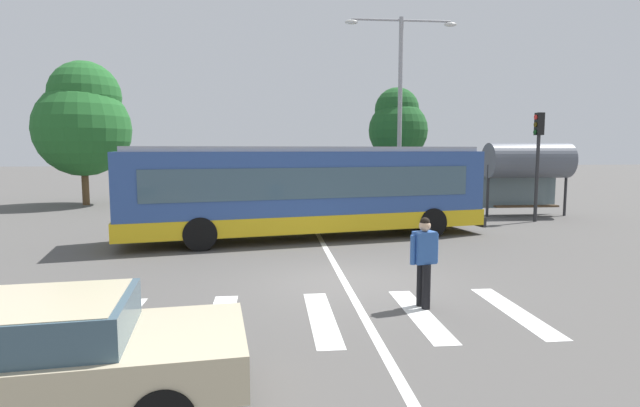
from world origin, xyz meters
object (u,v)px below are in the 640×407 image
Objects in this scene: pedestrian_crossing_street at (424,257)px; parked_car_blue at (350,192)px; parked_car_teal at (297,192)px; traffic_light_far_corner at (538,149)px; foreground_sedan at (34,353)px; city_transit_bus at (307,191)px; bus_stop_shelter at (528,162)px; parked_car_black at (245,193)px; parked_car_charcoal at (398,191)px; twin_arm_street_lamp at (400,93)px; background_tree_left at (83,120)px; background_tree_right at (398,125)px.

parked_car_blue is (1.24, 16.64, -0.20)m from pedestrian_crossing_street.
parked_car_teal is (-1.48, 16.90, -0.20)m from pedestrian_crossing_street.
foreground_sedan is at bearing -133.93° from traffic_light_far_corner.
city_transit_bus is 11.09m from bus_stop_shelter.
parked_car_black and parked_car_teal have the same top height.
traffic_light_far_corner is (8.01, 10.53, 2.03)m from pedestrian_crossing_street.
foreground_sedan is (-5.44, -3.42, -0.20)m from pedestrian_crossing_street.
traffic_light_far_corner is (4.03, -6.72, 2.23)m from parked_car_charcoal.
parked_car_blue is 1.00× the size of parked_car_charcoal.
parked_car_blue is at bearing 137.93° from traffic_light_far_corner.
parked_car_teal is 7.24m from twin_arm_street_lamp.
parked_car_blue is at bearing 72.22° from city_transit_bus.
parked_car_black is 0.51× the size of twin_arm_street_lamp.
background_tree_left reaches higher than background_tree_right.
parked_car_blue is 0.60× the size of background_tree_left.
foreground_sedan is 22.72m from parked_car_charcoal.
background_tree_left is at bearing 162.45° from bus_stop_shelter.
city_transit_bus is 9.24m from parked_car_teal.
parked_car_black is at bearing 153.41° from traffic_light_far_corner.
background_tree_left is (-11.03, 11.16, 2.93)m from city_transit_bus.
background_tree_left is (-13.89, 2.21, 3.75)m from parked_car_blue.
traffic_light_far_corner is at bearing -36.25° from twin_arm_street_lamp.
background_tree_right is (0.85, 3.67, 3.69)m from parked_car_charcoal.
traffic_light_far_corner is (12.16, -6.09, 2.23)m from parked_car_black.
background_tree_left reaches higher than parked_car_charcoal.
city_transit_bus is at bearing -74.25° from parked_car_black.
background_tree_left is 17.60m from background_tree_right.
parked_car_black is at bearing 160.59° from bus_stop_shelter.
traffic_light_far_corner reaches higher than parked_car_blue.
background_tree_right is at bearing 32.55° from parked_car_teal.
pedestrian_crossing_street is 0.39× the size of traffic_light_far_corner.
background_tree_right is (6.30, 4.02, 3.69)m from parked_car_teal.
foreground_sedan is 0.70× the size of background_tree_right.
bus_stop_shelter reaches higher than parked_car_charcoal.
background_tree_right is (10.26, 24.34, 3.69)m from foreground_sedan.
foreground_sedan is 1.03× the size of parked_car_black.
background_tree_left is (-21.14, 6.69, 2.10)m from bus_stop_shelter.
foreground_sedan is 1.25× the size of bus_stop_shelter.
city_transit_bus reaches higher than pedestrian_crossing_street.
parked_car_teal is at bearing 89.03° from city_transit_bus.
pedestrian_crossing_street is 0.46× the size of bus_stop_shelter.
parked_car_blue is at bearing 0.26° from parked_car_black.
background_tree_right reaches higher than parked_car_black.
parked_car_black is (-4.15, 16.61, -0.20)m from pedestrian_crossing_street.
traffic_light_far_corner is at bearing -26.59° from parked_car_black.
bus_stop_shelter is at bearing -19.81° from twin_arm_street_lamp.
pedestrian_crossing_street is 16.96m from parked_car_teal.
traffic_light_far_corner reaches higher than parked_car_teal.
parked_car_charcoal is at bearing 120.93° from traffic_light_far_corner.
parked_car_charcoal is at bearing 4.48° from parked_car_black.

